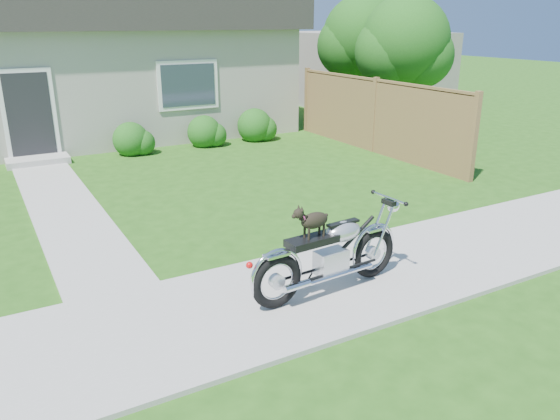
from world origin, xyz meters
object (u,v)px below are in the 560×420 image
(motorcycle_with_dog, at_px, (331,252))
(fence, at_px, (374,115))
(house, at_px, (68,60))
(tree_near, at_px, (410,45))
(tree_far, at_px, (366,40))
(potted_plant_right, at_px, (129,141))

(motorcycle_with_dog, bearing_deg, fence, 43.94)
(house, relative_size, tree_near, 3.16)
(tree_far, height_order, motorcycle_with_dog, tree_far)
(tree_near, bearing_deg, potted_plant_right, 172.99)
(tree_near, xyz_separation_m, motorcycle_with_dog, (-8.07, -7.73, -2.00))
(fence, distance_m, motorcycle_with_dog, 8.06)
(house, xyz_separation_m, tree_near, (8.94, -4.46, 0.39))
(tree_far, relative_size, potted_plant_right, 6.10)
(house, height_order, potted_plant_right, house)
(fence, relative_size, motorcycle_with_dog, 2.98)
(potted_plant_right, bearing_deg, house, 101.20)
(tree_far, xyz_separation_m, potted_plant_right, (-8.55, -1.43, -2.28))
(house, relative_size, fence, 1.90)
(house, distance_m, tree_near, 10.00)
(tree_far, bearing_deg, motorcycle_with_dog, -129.39)
(house, bearing_deg, tree_far, -12.32)
(motorcycle_with_dog, bearing_deg, house, 90.42)
(house, relative_size, potted_plant_right, 18.87)
(fence, bearing_deg, motorcycle_with_dog, -132.38)
(tree_near, height_order, tree_far, tree_far)
(fence, distance_m, tree_near, 3.57)
(house, distance_m, tree_far, 9.46)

